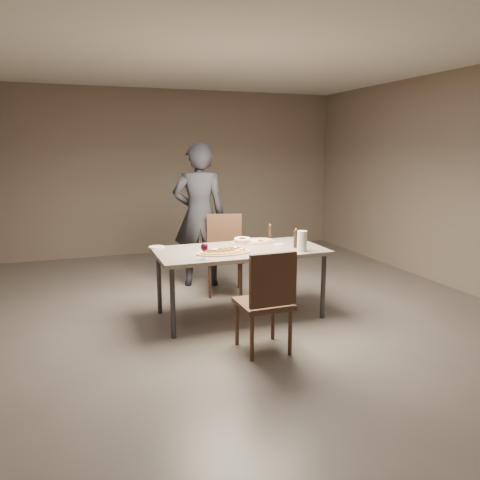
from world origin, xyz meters
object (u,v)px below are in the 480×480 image
object	(u,v)px
dining_table	(240,254)
pepper_mill_left	(296,239)
zucchini_pizza	(224,252)
ham_pizza	(253,241)
diner	(199,215)
chair_far	(225,249)
chair_near	(267,297)
carafe	(302,241)
bread_basket	(243,240)

from	to	relation	value
dining_table	pepper_mill_left	size ratio (longest dim) A/B	8.47
zucchini_pizza	pepper_mill_left	world-z (taller)	pepper_mill_left
ham_pizza	diner	world-z (taller)	diner
pepper_mill_left	chair_far	world-z (taller)	chair_far
dining_table	ham_pizza	xyz separation A→B (m)	(0.26, 0.28, 0.07)
dining_table	diner	distance (m)	1.33
pepper_mill_left	chair_near	xyz separation A→B (m)	(-0.70, -0.86, -0.32)
ham_pizza	carafe	bearing A→B (deg)	-38.67
chair_far	diner	size ratio (longest dim) A/B	0.52
pepper_mill_left	diner	world-z (taller)	diner
dining_table	pepper_mill_left	bearing A→B (deg)	-12.55
dining_table	chair_far	distance (m)	0.94
bread_basket	diner	size ratio (longest dim) A/B	0.10
diner	chair_near	bearing A→B (deg)	103.07
ham_pizza	chair_near	xyz separation A→B (m)	(-0.36, -1.28, -0.23)
zucchini_pizza	bread_basket	xyz separation A→B (m)	(0.35, 0.39, 0.02)
carafe	chair_far	distance (m)	1.35
ham_pizza	bread_basket	world-z (taller)	bread_basket
zucchini_pizza	chair_far	size ratio (longest dim) A/B	0.58
ham_pizza	chair_far	bearing A→B (deg)	124.31
zucchini_pizza	pepper_mill_left	bearing A→B (deg)	-6.37
dining_table	carafe	distance (m)	0.68
pepper_mill_left	diner	bearing A→B (deg)	116.07
carafe	bread_basket	bearing A→B (deg)	128.60
carafe	diner	size ratio (longest dim) A/B	0.11
dining_table	bread_basket	size ratio (longest dim) A/B	9.30
dining_table	carafe	bearing A→B (deg)	-28.30
dining_table	ham_pizza	size ratio (longest dim) A/B	3.41
bread_basket	pepper_mill_left	distance (m)	0.62
bread_basket	carafe	distance (m)	0.74
pepper_mill_left	chair_near	world-z (taller)	pepper_mill_left
ham_pizza	carafe	xyz separation A→B (m)	(0.33, -0.59, 0.09)
pepper_mill_left	carafe	size ratio (longest dim) A/B	0.98
chair_near	diner	xyz separation A→B (m)	(-0.00, 2.30, 0.41)
carafe	diner	xyz separation A→B (m)	(-0.69, 1.62, 0.09)
dining_table	zucchini_pizza	bearing A→B (deg)	-149.78
dining_table	chair_far	bearing A→B (deg)	82.46
dining_table	pepper_mill_left	world-z (taller)	pepper_mill_left
dining_table	bread_basket	xyz separation A→B (m)	(0.12, 0.26, 0.10)
zucchini_pizza	pepper_mill_left	distance (m)	0.83
dining_table	diner	world-z (taller)	diner
bread_basket	chair_far	world-z (taller)	chair_far
bread_basket	chair_near	distance (m)	1.30
dining_table	ham_pizza	distance (m)	0.39
pepper_mill_left	dining_table	bearing A→B (deg)	167.45
bread_basket	carafe	xyz separation A→B (m)	(0.46, -0.57, 0.07)
dining_table	zucchini_pizza	size ratio (longest dim) A/B	3.12
dining_table	bread_basket	world-z (taller)	bread_basket
zucchini_pizza	chair_near	bearing A→B (deg)	-88.05
pepper_mill_left	chair_far	xyz separation A→B (m)	(-0.48, 1.06, -0.30)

